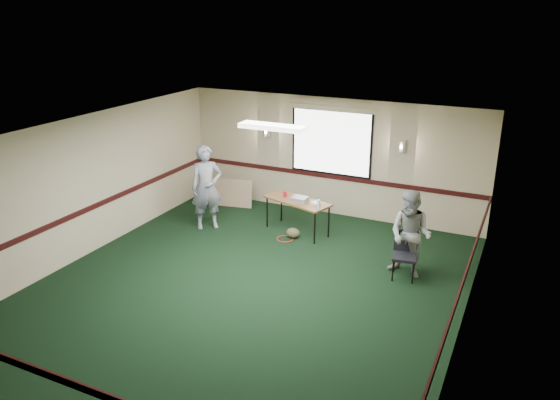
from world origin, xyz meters
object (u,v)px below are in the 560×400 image
at_px(conference_chair, 405,251).
at_px(folding_table, 297,202).
at_px(person_left, 207,188).
at_px(person_right, 410,234).
at_px(projector, 300,199).

bearing_deg(conference_chair, folding_table, 148.30).
xyz_separation_m(person_left, person_right, (4.47, -0.34, -0.12)).
bearing_deg(folding_table, conference_chair, -4.46).
distance_m(conference_chair, person_right, 0.31).
bearing_deg(conference_chair, person_left, 164.66).
bearing_deg(person_left, conference_chair, -47.29).
xyz_separation_m(projector, person_right, (2.52, -0.87, 0.02)).
bearing_deg(projector, person_left, -163.76).
xyz_separation_m(projector, person_left, (-1.95, -0.52, 0.14)).
height_order(conference_chair, person_right, person_right).
distance_m(folding_table, conference_chair, 2.74).
bearing_deg(person_right, folding_table, 171.53).
relative_size(folding_table, person_right, 0.98).
bearing_deg(folding_table, person_left, -144.98).
relative_size(conference_chair, person_left, 0.46).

